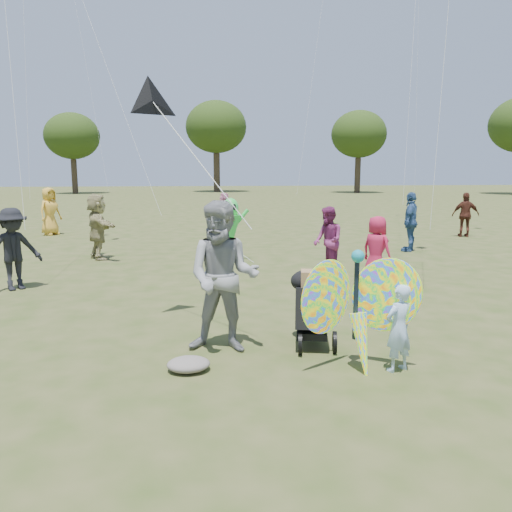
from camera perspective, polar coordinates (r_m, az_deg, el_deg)
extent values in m
plane|color=#51592B|center=(6.92, 3.32, -11.08)|extent=(160.00, 160.00, 0.00)
imported|color=#A7C7ED|center=(6.42, 15.99, -7.92)|extent=(0.47, 0.40, 1.10)
imported|color=gray|center=(6.75, -3.75, -2.45)|extent=(1.17, 1.01, 2.07)
ellipsoid|color=slate|center=(6.38, -7.73, -12.16)|extent=(0.54, 0.44, 0.17)
imported|color=#B01C40|center=(11.36, 13.60, 0.74)|extent=(0.79, 0.86, 1.48)
imported|color=black|center=(11.48, -25.98, 0.70)|extent=(1.27, 1.17, 1.71)
imported|color=#2E4F80|center=(16.13, 17.24, 3.75)|extent=(0.98, 1.13, 1.82)
imported|color=#988D5D|center=(14.66, -17.66, 3.22)|extent=(1.22, 1.78, 1.84)
imported|color=#7F2A60|center=(11.95, 8.21, 1.72)|extent=(0.70, 0.85, 1.64)
imported|color=gold|center=(20.99, -22.50, 4.74)|extent=(1.00, 1.07, 1.84)
imported|color=#492218|center=(20.41, 22.83, 4.36)|extent=(1.05, 0.64, 1.67)
imported|color=#C67199|center=(23.05, -3.65, 5.39)|extent=(0.50, 1.40, 1.49)
cube|color=black|center=(7.11, 6.40, -5.87)|extent=(0.63, 0.94, 0.71)
cube|color=black|center=(7.21, 6.35, -8.40)|extent=(0.55, 0.76, 0.10)
ellipsoid|color=black|center=(7.27, 5.98, -2.85)|extent=(0.51, 0.45, 0.33)
cylinder|color=black|center=(6.86, 5.07, -9.96)|extent=(0.11, 0.30, 0.30)
cylinder|color=black|center=(6.97, 8.98, -9.70)|extent=(0.11, 0.30, 0.30)
cylinder|color=black|center=(7.66, 5.53, -8.16)|extent=(0.10, 0.23, 0.22)
cylinder|color=black|center=(6.56, 7.47, -3.35)|extent=(0.44, 0.12, 0.03)
cube|color=#A57B50|center=(6.97, 6.56, -2.73)|extent=(0.39, 0.35, 0.26)
ellipsoid|color=#F1264A|center=(6.14, 8.05, -4.71)|extent=(0.98, 0.71, 1.24)
ellipsoid|color=#F1264A|center=(6.39, 14.66, -4.38)|extent=(0.98, 0.71, 1.24)
cylinder|color=black|center=(6.29, 11.35, -4.94)|extent=(0.06, 0.06, 1.00)
cone|color=#F1264A|center=(6.32, 12.11, -10.43)|extent=(0.36, 0.49, 0.93)
sphere|color=teal|center=(6.15, 11.57, -0.03)|extent=(0.16, 0.16, 0.16)
cone|color=black|center=(8.06, -11.79, 16.96)|extent=(0.89, 0.62, 0.81)
cylinder|color=silver|center=(7.33, -6.50, 10.65)|extent=(1.38, 1.29, 1.84)
cone|color=#33DA4E|center=(13.74, -2.91, 2.75)|extent=(0.56, 0.56, 0.95)
ellipsoid|color=#33DA4E|center=(13.68, -2.94, 5.45)|extent=(0.44, 0.39, 0.57)
ellipsoid|color=black|center=(13.49, -3.26, 5.60)|extent=(0.10, 0.05, 0.17)
ellipsoid|color=black|center=(13.50, -2.49, 5.61)|extent=(0.10, 0.05, 0.17)
cylinder|color=#33DA4E|center=(13.68, -4.18, 4.39)|extent=(0.43, 0.10, 0.49)
cylinder|color=#33DA4E|center=(13.72, -1.68, 4.43)|extent=(0.43, 0.10, 0.49)
cylinder|color=silver|center=(13.65, -1.57, 0.17)|extent=(0.61, 0.41, 0.41)
cylinder|color=silver|center=(15.26, -16.42, 19.38)|extent=(2.78, 3.05, 7.66)
cylinder|color=#3A2D21|center=(59.74, -20.03, 8.53)|extent=(0.63, 0.63, 3.78)
ellipsoid|color=#2B4214|center=(59.86, -20.28, 12.75)|extent=(5.94, 5.94, 5.05)
cylinder|color=#3A2D21|center=(61.44, -4.51, 9.48)|extent=(0.77, 0.77, 4.62)
ellipsoid|color=#2B4214|center=(61.66, -4.57, 14.50)|extent=(7.26, 7.26, 6.17)
cylinder|color=#3A2D21|center=(59.55, 11.53, 9.01)|extent=(0.66, 0.67, 3.99)
ellipsoid|color=#2B4214|center=(59.69, 11.68, 13.48)|extent=(6.27, 6.27, 5.33)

